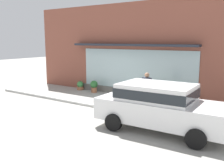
# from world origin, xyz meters

# --- Properties ---
(ground_plane) EXTENTS (60.00, 60.00, 0.00)m
(ground_plane) POSITION_xyz_m (0.00, 0.00, 0.00)
(ground_plane) COLOR #9E9B93
(curb_strip) EXTENTS (14.00, 0.24, 0.12)m
(curb_strip) POSITION_xyz_m (0.00, -0.20, 0.06)
(curb_strip) COLOR #B2B2AD
(curb_strip) RESTS_ON ground_plane
(storefront) EXTENTS (14.00, 0.81, 5.14)m
(storefront) POSITION_xyz_m (0.00, 3.19, 2.51)
(storefront) COLOR brown
(storefront) RESTS_ON ground_plane
(fire_hydrant) EXTENTS (0.40, 0.36, 0.89)m
(fire_hydrant) POSITION_xyz_m (1.07, 0.96, 0.46)
(fire_hydrant) COLOR #4C8C47
(fire_hydrant) RESTS_ON ground_plane
(pedestrian_with_handbag) EXTENTS (0.67, 0.22, 1.65)m
(pedestrian_with_handbag) POSITION_xyz_m (1.99, 1.09, 0.96)
(pedestrian_with_handbag) COLOR brown
(pedestrian_with_handbag) RESTS_ON ground_plane
(parked_car_white) EXTENTS (4.58, 2.20, 1.62)m
(parked_car_white) POSITION_xyz_m (3.70, -1.32, 0.92)
(parked_car_white) COLOR white
(parked_car_white) RESTS_ON ground_plane
(potted_plant_by_entrance) EXTENTS (0.42, 0.42, 0.55)m
(potted_plant_by_entrance) POSITION_xyz_m (-3.44, 2.62, 0.26)
(potted_plant_by_entrance) COLOR #9E6042
(potted_plant_by_entrance) RESTS_ON ground_plane
(potted_plant_low_front) EXTENTS (0.38, 0.38, 1.10)m
(potted_plant_low_front) POSITION_xyz_m (2.01, 2.46, 0.53)
(potted_plant_low_front) COLOR #4C4C51
(potted_plant_low_front) RESTS_ON ground_plane
(potted_plant_doorstep) EXTENTS (0.41, 0.41, 0.59)m
(potted_plant_doorstep) POSITION_xyz_m (3.39, 2.77, 0.32)
(potted_plant_doorstep) COLOR #9E6042
(potted_plant_doorstep) RESTS_ON ground_plane
(potted_plant_window_right) EXTENTS (0.45, 0.45, 0.72)m
(potted_plant_window_right) POSITION_xyz_m (-2.20, 2.45, 0.40)
(potted_plant_window_right) COLOR #9E6042
(potted_plant_window_right) RESTS_ON ground_plane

